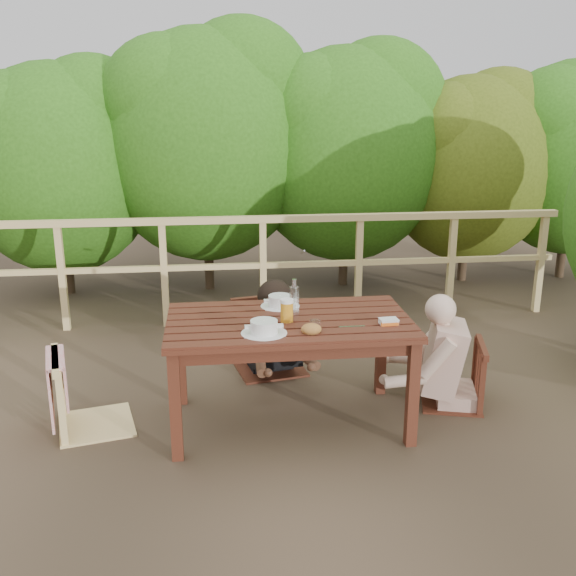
{
  "coord_description": "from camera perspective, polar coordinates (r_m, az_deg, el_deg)",
  "views": [
    {
      "loc": [
        -0.46,
        -3.83,
        2.05
      ],
      "look_at": [
        0.0,
        0.05,
        0.9
      ],
      "focal_mm": 40.85,
      "sensor_mm": 36.0,
      "label": 1
    }
  ],
  "objects": [
    {
      "name": "railing",
      "position": [
        6.05,
        -2.18,
        1.57
      ],
      "size": [
        5.6,
        0.1,
        1.01
      ],
      "primitive_type": "cube",
      "color": "#D6B873",
      "rests_on": "ground"
    },
    {
      "name": "beer_glass",
      "position": [
        4.01,
        -0.1,
        -2.05
      ],
      "size": [
        0.08,
        0.08,
        0.16
      ],
      "primitive_type": "cylinder",
      "color": "orange",
      "rests_on": "table"
    },
    {
      "name": "soup_near",
      "position": [
        3.83,
        -2.1,
        -3.49
      ],
      "size": [
        0.27,
        0.27,
        0.09
      ],
      "primitive_type": "cylinder",
      "color": "white",
      "rests_on": "table"
    },
    {
      "name": "hedge_row",
      "position": [
        7.08,
        0.22,
        15.17
      ],
      "size": [
        6.6,
        1.6,
        3.8
      ],
      "primitive_type": null,
      "color": "#285913",
      "rests_on": "ground"
    },
    {
      "name": "chair_left",
      "position": [
        4.3,
        -16.83,
        -5.71
      ],
      "size": [
        0.57,
        0.57,
        0.96
      ],
      "primitive_type": "cube",
      "rotation": [
        0.0,
        0.0,
        1.8
      ],
      "color": "#D6B873",
      "rests_on": "ground"
    },
    {
      "name": "diner_right",
      "position": [
        4.53,
        14.86,
        -2.31
      ],
      "size": [
        0.75,
        0.66,
        1.28
      ],
      "primitive_type": null,
      "rotation": [
        0.0,
        0.0,
        1.3
      ],
      "color": "tan",
      "rests_on": "ground"
    },
    {
      "name": "chair_right",
      "position": [
        4.59,
        14.31,
        -4.94
      ],
      "size": [
        0.51,
        0.51,
        0.84
      ],
      "primitive_type": "cube",
      "rotation": [
        0.0,
        0.0,
        -1.84
      ],
      "color": "#3F1C11",
      "rests_on": "ground"
    },
    {
      "name": "soup_far",
      "position": [
        4.32,
        -0.7,
        -1.2
      ],
      "size": [
        0.26,
        0.26,
        0.09
      ],
      "primitive_type": "cylinder",
      "color": "white",
      "rests_on": "table"
    },
    {
      "name": "tumbler",
      "position": [
        3.88,
        2.37,
        -3.35
      ],
      "size": [
        0.07,
        0.07,
        0.08
      ],
      "primitive_type": "cylinder",
      "color": "white",
      "rests_on": "table"
    },
    {
      "name": "table",
      "position": [
        4.21,
        0.08,
        -7.39
      ],
      "size": [
        1.51,
        0.85,
        0.7
      ],
      "primitive_type": "cube",
      "color": "#3F1C11",
      "rests_on": "ground"
    },
    {
      "name": "chair_far",
      "position": [
        4.97,
        -1.64,
        -1.73
      ],
      "size": [
        0.59,
        0.59,
        1.0
      ],
      "primitive_type": "cube",
      "rotation": [
        0.0,
        0.0,
        0.19
      ],
      "color": "#3F1C11",
      "rests_on": "ground"
    },
    {
      "name": "bread_roll",
      "position": [
        3.84,
        2.04,
        -3.61
      ],
      "size": [
        0.12,
        0.09,
        0.07
      ],
      "primitive_type": "ellipsoid",
      "color": "#9D672C",
      "rests_on": "table"
    },
    {
      "name": "woman",
      "position": [
        4.97,
        -1.67,
        -0.9
      ],
      "size": [
        0.56,
        0.65,
        1.14
      ],
      "primitive_type": null,
      "rotation": [
        0.0,
        0.0,
        3.34
      ],
      "color": "black",
      "rests_on": "ground"
    },
    {
      "name": "bottle",
      "position": [
        4.11,
        0.54,
        -0.91
      ],
      "size": [
        0.06,
        0.06,
        0.25
      ],
      "primitive_type": "cylinder",
      "color": "white",
      "rests_on": "table"
    },
    {
      "name": "ground",
      "position": [
        4.36,
        0.08,
        -11.6
      ],
      "size": [
        60.0,
        60.0,
        0.0
      ],
      "primitive_type": "plane",
      "color": "#4F3E2B",
      "rests_on": "ground"
    },
    {
      "name": "butter_tub",
      "position": [
        4.03,
        8.75,
        -2.99
      ],
      "size": [
        0.12,
        0.09,
        0.05
      ],
      "primitive_type": "cube",
      "rotation": [
        0.0,
        0.0,
        0.06
      ],
      "color": "white",
      "rests_on": "table"
    }
  ]
}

